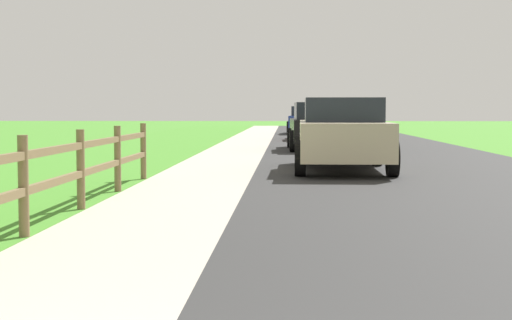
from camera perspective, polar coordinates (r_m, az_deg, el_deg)
The scene contains 9 objects.
ground_plane at distance 27.09m, azimuth 0.86°, elevation 0.94°, with size 120.00×120.00×0.00m, color #448929.
road_asphalt at distance 29.21m, azimuth 7.85°, elevation 1.12°, with size 7.00×66.00×0.01m, color #2B2B2B.
curb_concrete at distance 29.31m, azimuth -4.91°, elevation 1.15°, with size 6.00×66.00×0.01m, color #B6AA99.
grass_verge at distance 29.54m, azimuth -7.80°, elevation 1.15°, with size 5.00×66.00×0.00m, color #448929.
rail_fence at distance 8.40m, azimuth -16.86°, elevation -1.29°, with size 0.11×13.51×1.08m.
parked_suv_beige at distance 16.98m, azimuth 6.40°, elevation 1.97°, with size 2.11×4.95×1.59m.
parked_car_black at distance 25.58m, azimuth 4.76°, elevation 2.54°, with size 2.18×4.58×1.57m.
parked_car_red at distance 33.86m, azimuth 4.62°, elevation 2.82°, with size 2.17×4.85×1.52m.
parked_car_blue at distance 42.40m, azimuth 3.76°, elevation 3.01°, with size 2.17×4.94×1.51m.
Camera 1 is at (0.70, -2.05, 1.35)m, focal length 53.98 mm.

